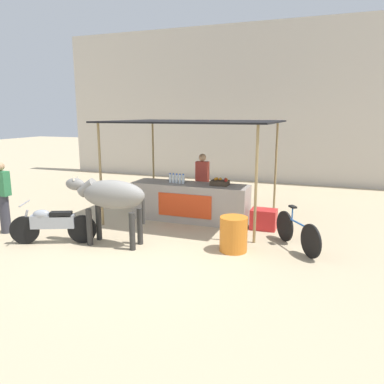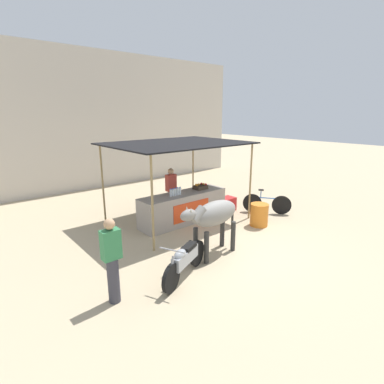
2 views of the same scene
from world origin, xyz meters
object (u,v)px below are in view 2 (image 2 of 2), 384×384
Objects in this scene: bicycle_leaning at (267,204)px; cow at (213,215)px; fruit_crate at (200,187)px; motorcycle_parked at (185,260)px; stall_counter at (184,208)px; vendor_behind_counter at (171,192)px; water_barrel at (259,215)px; passerby_on_street at (112,260)px; cooler_box at (227,204)px.

cow is at bearing -163.69° from bicycle_leaning.
fruit_crate reaches higher than motorcycle_parked.
bicycle_leaning is at bearing -23.48° from stall_counter.
vendor_behind_counter is 3.37m from bicycle_leaning.
fruit_crate is 0.26× the size of motorcycle_parked.
water_barrel is 0.43× the size of passerby_on_street.
vendor_behind_counter is 0.90× the size of cow.
water_barrel reaches higher than cooler_box.
cooler_box is 0.36× the size of passerby_on_street.
fruit_crate is 4.01m from motorcycle_parked.
cooler_box is at bearing 32.63° from motorcycle_parked.
bicycle_leaning is at bearing 16.75° from motorcycle_parked.
cow reaches higher than cooler_box.
vendor_behind_counter is at bearing 57.51° from motorcycle_parked.
cow is (-2.49, -0.50, 0.68)m from water_barrel.
stall_counter is 1.93m from cooler_box.
vendor_behind_counter is at bearing 135.29° from fruit_crate.
fruit_crate is 0.27× the size of passerby_on_street.
vendor_behind_counter is 0.98× the size of motorcycle_parked.
cow is at bearing -125.55° from fruit_crate.
motorcycle_parked reaches higher than water_barrel.
cow is 2.75m from passerby_on_street.
vendor_behind_counter reaches higher than cooler_box.
cooler_box is at bearing -7.77° from fruit_crate.
bicycle_leaning is at bearing 26.15° from water_barrel.
vendor_behind_counter reaches higher than bicycle_leaning.
motorcycle_parked is (-3.70, -0.89, 0.08)m from water_barrel.
passerby_on_street is (-2.74, -0.18, -0.18)m from cow.
fruit_crate reaches higher than cooler_box.
cow reaches higher than fruit_crate.
fruit_crate is 1.39m from cooler_box.
vendor_behind_counter is 2.34× the size of water_barrel.
stall_counter is at bearing 51.69° from motorcycle_parked.
bicycle_leaning is (3.66, 1.07, -0.69)m from cow.
cooler_box is 0.33× the size of cow.
cooler_box is at bearing 127.84° from bicycle_leaning.
passerby_on_street reaches higher than cooler_box.
water_barrel is at bearing -48.12° from stall_counter.
cow is at bearing 18.06° from motorcycle_parked.
motorcycle_parked reaches higher than bicycle_leaning.
water_barrel is 0.42× the size of motorcycle_parked.
motorcycle_parked is at bearing -128.31° from stall_counter.
fruit_crate is at bearing 114.13° from water_barrel.
stall_counter is 0.95m from fruit_crate.
stall_counter is at bearing -175.69° from fruit_crate.
cow reaches higher than bicycle_leaning.
water_barrel is at bearing 11.26° from cow.
stall_counter is 6.82× the size of fruit_crate.
fruit_crate is 2.87m from cow.
vendor_behind_counter is 4.08m from motorcycle_parked.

